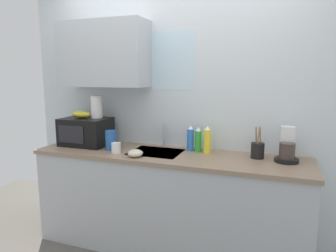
{
  "coord_description": "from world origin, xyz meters",
  "views": [
    {
      "loc": [
        0.92,
        -2.51,
        1.6
      ],
      "look_at": [
        0.0,
        0.0,
        1.15
      ],
      "focal_mm": 32.93,
      "sensor_mm": 36.0,
      "label": 1
    }
  ],
  "objects_px": {
    "microwave": "(86,132)",
    "banana_bunch": "(81,114)",
    "dish_soap_bottle_green": "(198,140)",
    "cereal_canister": "(111,140)",
    "mug_white": "(116,148)",
    "utensil_crock": "(258,150)",
    "paper_towel_roll": "(97,107)",
    "coffee_maker": "(287,149)",
    "dish_soap_bottle_yellow": "(207,140)",
    "small_bowl": "(135,153)",
    "dish_soap_bottle_blue": "(190,139)"
  },
  "relations": [
    {
      "from": "banana_bunch",
      "to": "dish_soap_bottle_yellow",
      "type": "relative_size",
      "value": 0.81
    },
    {
      "from": "mug_white",
      "to": "utensil_crock",
      "type": "bearing_deg",
      "value": 12.17
    },
    {
      "from": "dish_soap_bottle_green",
      "to": "coffee_maker",
      "type": "bearing_deg",
      "value": -4.57
    },
    {
      "from": "mug_white",
      "to": "coffee_maker",
      "type": "bearing_deg",
      "value": 9.82
    },
    {
      "from": "coffee_maker",
      "to": "small_bowl",
      "type": "height_order",
      "value": "coffee_maker"
    },
    {
      "from": "banana_bunch",
      "to": "cereal_canister",
      "type": "bearing_deg",
      "value": -14.38
    },
    {
      "from": "paper_towel_roll",
      "to": "small_bowl",
      "type": "relative_size",
      "value": 1.69
    },
    {
      "from": "dish_soap_bottle_green",
      "to": "utensil_crock",
      "type": "height_order",
      "value": "utensil_crock"
    },
    {
      "from": "microwave",
      "to": "banana_bunch",
      "type": "relative_size",
      "value": 2.3
    },
    {
      "from": "small_bowl",
      "to": "utensil_crock",
      "type": "bearing_deg",
      "value": 18.0
    },
    {
      "from": "dish_soap_bottle_yellow",
      "to": "mug_white",
      "type": "height_order",
      "value": "dish_soap_bottle_yellow"
    },
    {
      "from": "small_bowl",
      "to": "mug_white",
      "type": "bearing_deg",
      "value": 164.74
    },
    {
      "from": "banana_bunch",
      "to": "utensil_crock",
      "type": "xyz_separation_m",
      "value": [
        1.7,
        0.07,
        -0.23
      ]
    },
    {
      "from": "microwave",
      "to": "paper_towel_roll",
      "type": "distance_m",
      "value": 0.27
    },
    {
      "from": "small_bowl",
      "to": "cereal_canister",
      "type": "bearing_deg",
      "value": 155.19
    },
    {
      "from": "coffee_maker",
      "to": "dish_soap_bottle_yellow",
      "type": "relative_size",
      "value": 1.13
    },
    {
      "from": "coffee_maker",
      "to": "mug_white",
      "type": "xyz_separation_m",
      "value": [
        -1.43,
        -0.25,
        -0.06
      ]
    },
    {
      "from": "dish_soap_bottle_yellow",
      "to": "mug_white",
      "type": "relative_size",
      "value": 2.61
    },
    {
      "from": "dish_soap_bottle_yellow",
      "to": "utensil_crock",
      "type": "relative_size",
      "value": 0.93
    },
    {
      "from": "paper_towel_roll",
      "to": "utensil_crock",
      "type": "relative_size",
      "value": 0.82
    },
    {
      "from": "microwave",
      "to": "small_bowl",
      "type": "relative_size",
      "value": 3.54
    },
    {
      "from": "banana_bunch",
      "to": "mug_white",
      "type": "bearing_deg",
      "value": -21.02
    },
    {
      "from": "coffee_maker",
      "to": "mug_white",
      "type": "distance_m",
      "value": 1.46
    },
    {
      "from": "paper_towel_roll",
      "to": "mug_white",
      "type": "relative_size",
      "value": 2.32
    },
    {
      "from": "paper_towel_roll",
      "to": "coffee_maker",
      "type": "height_order",
      "value": "paper_towel_roll"
    },
    {
      "from": "microwave",
      "to": "banana_bunch",
      "type": "distance_m",
      "value": 0.18
    },
    {
      "from": "paper_towel_roll",
      "to": "dish_soap_bottle_blue",
      "type": "xyz_separation_m",
      "value": [
        0.94,
        0.08,
        -0.27
      ]
    },
    {
      "from": "dish_soap_bottle_green",
      "to": "mug_white",
      "type": "distance_m",
      "value": 0.75
    },
    {
      "from": "microwave",
      "to": "mug_white",
      "type": "distance_m",
      "value": 0.49
    },
    {
      "from": "cereal_canister",
      "to": "paper_towel_roll",
      "type": "bearing_deg",
      "value": 147.99
    },
    {
      "from": "coffee_maker",
      "to": "cereal_canister",
      "type": "relative_size",
      "value": 1.53
    },
    {
      "from": "dish_soap_bottle_green",
      "to": "cereal_canister",
      "type": "distance_m",
      "value": 0.81
    },
    {
      "from": "cereal_canister",
      "to": "utensil_crock",
      "type": "height_order",
      "value": "utensil_crock"
    },
    {
      "from": "microwave",
      "to": "utensil_crock",
      "type": "relative_size",
      "value": 1.72
    },
    {
      "from": "dish_soap_bottle_yellow",
      "to": "small_bowl",
      "type": "height_order",
      "value": "dish_soap_bottle_yellow"
    },
    {
      "from": "mug_white",
      "to": "paper_towel_roll",
      "type": "bearing_deg",
      "value": 145.14
    },
    {
      "from": "dish_soap_bottle_blue",
      "to": "dish_soap_bottle_yellow",
      "type": "height_order",
      "value": "dish_soap_bottle_yellow"
    },
    {
      "from": "utensil_crock",
      "to": "dish_soap_bottle_blue",
      "type": "bearing_deg",
      "value": 174.48
    },
    {
      "from": "dish_soap_bottle_blue",
      "to": "dish_soap_bottle_yellow",
      "type": "relative_size",
      "value": 0.96
    },
    {
      "from": "microwave",
      "to": "coffee_maker",
      "type": "bearing_deg",
      "value": 1.82
    },
    {
      "from": "dish_soap_bottle_blue",
      "to": "mug_white",
      "type": "height_order",
      "value": "dish_soap_bottle_blue"
    },
    {
      "from": "microwave",
      "to": "coffee_maker",
      "type": "xyz_separation_m",
      "value": [
        1.88,
        0.06,
        -0.03
      ]
    },
    {
      "from": "cereal_canister",
      "to": "utensil_crock",
      "type": "relative_size",
      "value": 0.68
    },
    {
      "from": "mug_white",
      "to": "microwave",
      "type": "bearing_deg",
      "value": 157.05
    },
    {
      "from": "mug_white",
      "to": "utensil_crock",
      "type": "xyz_separation_m",
      "value": [
        1.2,
        0.26,
        0.02
      ]
    },
    {
      "from": "microwave",
      "to": "cereal_canister",
      "type": "height_order",
      "value": "microwave"
    },
    {
      "from": "mug_white",
      "to": "utensil_crock",
      "type": "distance_m",
      "value": 1.23
    },
    {
      "from": "banana_bunch",
      "to": "paper_towel_roll",
      "type": "height_order",
      "value": "paper_towel_roll"
    },
    {
      "from": "microwave",
      "to": "dish_soap_bottle_green",
      "type": "xyz_separation_m",
      "value": [
        1.12,
        0.12,
        -0.03
      ]
    },
    {
      "from": "microwave",
      "to": "paper_towel_roll",
      "type": "bearing_deg",
      "value": 27.17
    }
  ]
}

